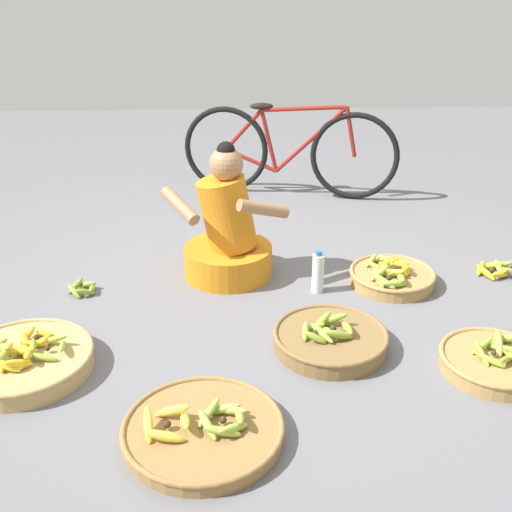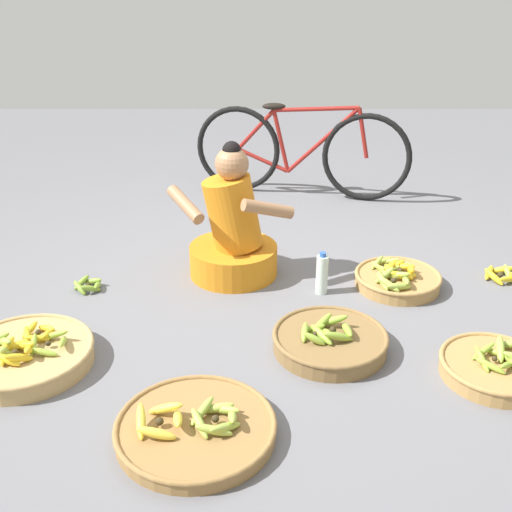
% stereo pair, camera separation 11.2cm
% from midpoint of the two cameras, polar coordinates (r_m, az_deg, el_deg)
% --- Properties ---
extents(ground_plane, '(10.00, 10.00, 0.00)m').
position_cam_midpoint_polar(ground_plane, '(3.49, -1.06, -3.82)').
color(ground_plane, slate).
extents(vendor_woman_front, '(0.73, 0.52, 0.81)m').
position_cam_midpoint_polar(vendor_woman_front, '(3.65, -3.49, 1.96)').
color(vendor_woman_front, orange).
rests_on(vendor_woman_front, ground).
extents(bicycle_leaning, '(1.66, 0.46, 0.73)m').
position_cam_midpoint_polar(bicycle_leaning, '(4.97, 2.33, 9.54)').
color(bicycle_leaning, black).
rests_on(bicycle_leaning, ground).
extents(banana_basket_front_center, '(0.63, 0.63, 0.17)m').
position_cam_midpoint_polar(banana_basket_front_center, '(3.09, -21.46, -8.83)').
color(banana_basket_front_center, tan).
rests_on(banana_basket_front_center, ground).
extents(banana_basket_front_right, '(0.50, 0.50, 0.15)m').
position_cam_midpoint_polar(banana_basket_front_right, '(3.06, 19.92, -8.97)').
color(banana_basket_front_right, '#A87F47').
rests_on(banana_basket_front_right, ground).
extents(banana_basket_near_vendor, '(0.64, 0.64, 0.14)m').
position_cam_midpoint_polar(banana_basket_near_vendor, '(2.55, -6.16, -15.44)').
color(banana_basket_near_vendor, olive).
rests_on(banana_basket_near_vendor, ground).
extents(banana_basket_mid_right, '(0.49, 0.49, 0.15)m').
position_cam_midpoint_polar(banana_basket_mid_right, '(3.69, 11.40, -1.80)').
color(banana_basket_mid_right, '#A87F47').
rests_on(banana_basket_mid_right, ground).
extents(banana_basket_near_bicycle, '(0.56, 0.56, 0.16)m').
position_cam_midpoint_polar(banana_basket_near_bicycle, '(3.05, 5.71, -7.51)').
color(banana_basket_near_bicycle, brown).
rests_on(banana_basket_near_bicycle, ground).
extents(loose_bananas_back_right, '(0.18, 0.18, 0.08)m').
position_cam_midpoint_polar(loose_bananas_back_right, '(3.68, -16.32, -2.86)').
color(loose_bananas_back_right, olive).
rests_on(loose_bananas_back_right, ground).
extents(loose_bananas_mid_left, '(0.31, 0.21, 0.09)m').
position_cam_midpoint_polar(loose_bananas_mid_left, '(3.99, 20.50, -1.16)').
color(loose_bananas_mid_left, gold).
rests_on(loose_bananas_mid_left, ground).
extents(water_bottle, '(0.07, 0.07, 0.25)m').
position_cam_midpoint_polar(water_bottle, '(3.52, 4.75, -1.55)').
color(water_bottle, silver).
rests_on(water_bottle, ground).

